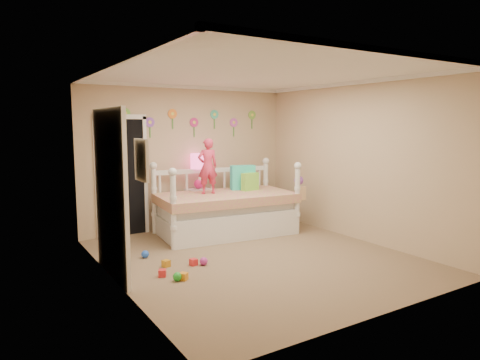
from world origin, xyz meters
TOP-DOWN VIEW (x-y plane):
  - floor at (0.00, 0.00)m, footprint 4.00×4.50m
  - ceiling at (0.00, 0.00)m, footprint 4.00×4.50m
  - back_wall at (0.00, 2.25)m, footprint 4.00×0.01m
  - left_wall at (-2.00, 0.00)m, footprint 0.01×4.50m
  - right_wall at (2.00, 0.00)m, footprint 0.01×4.50m
  - crown_molding at (0.00, 0.00)m, footprint 4.00×4.50m
  - daybed at (0.31, 1.42)m, footprint 2.48×1.50m
  - pillow_turquoise at (0.81, 1.64)m, footprint 0.47×0.26m
  - pillow_lime at (0.87, 1.49)m, footprint 0.35×0.18m
  - child at (0.03, 1.54)m, footprint 0.39×0.29m
  - nightstand at (0.12, 2.07)m, footprint 0.48×0.39m
  - table_lamp at (0.12, 2.07)m, footprint 0.29×0.29m
  - closet_doorway at (-1.25, 2.23)m, footprint 0.90×0.04m
  - flower_decals at (-0.09, 2.24)m, footprint 3.40×0.02m
  - mirror_closet at (-1.96, 0.30)m, footprint 0.07×1.30m
  - wall_picture at (-1.97, -0.90)m, footprint 0.05×0.34m
  - hanging_bag at (1.44, 0.79)m, footprint 0.20×0.16m
  - toy_scatter at (-1.09, 0.34)m, footprint 1.11×1.46m

SIDE VIEW (x-z plane):
  - floor at x=0.00m, z-range -0.01..0.01m
  - toy_scatter at x=-1.09m, z-range 0.00..0.11m
  - nightstand at x=0.12m, z-range 0.00..0.73m
  - daybed at x=0.31m, z-range 0.00..1.28m
  - hanging_bag at x=1.44m, z-range 0.60..0.96m
  - pillow_lime at x=0.87m, z-range 0.71..1.03m
  - pillow_turquoise at x=0.81m, z-range 0.71..1.16m
  - closet_doorway at x=-1.25m, z-range 0.00..2.07m
  - mirror_closet at x=-1.96m, z-range 0.00..2.10m
  - table_lamp at x=0.12m, z-range 0.83..1.48m
  - child at x=0.03m, z-range 0.71..1.67m
  - back_wall at x=0.00m, z-range 0.00..2.60m
  - left_wall at x=-2.00m, z-range 0.00..2.60m
  - right_wall at x=2.00m, z-range 0.00..2.60m
  - wall_picture at x=-1.97m, z-range 1.34..1.76m
  - flower_decals at x=-0.09m, z-range 1.69..2.19m
  - crown_molding at x=0.00m, z-range 2.54..2.60m
  - ceiling at x=0.00m, z-range 2.60..2.60m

